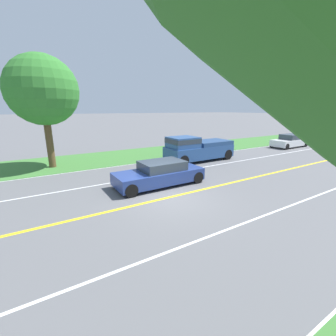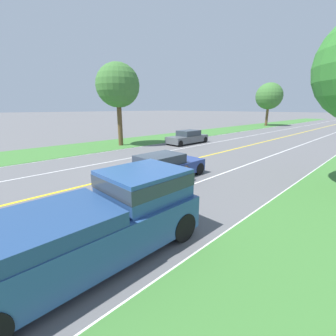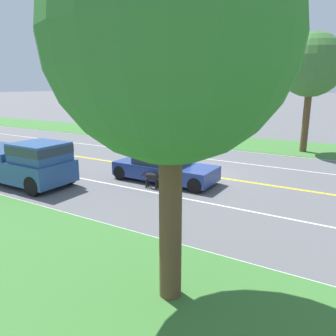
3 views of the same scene
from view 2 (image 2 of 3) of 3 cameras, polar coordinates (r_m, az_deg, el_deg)
name	(u,v)px [view 2 (image 2 of 3)]	position (r m, az deg, el deg)	size (l,w,h in m)	color
ground_plane	(147,170)	(13.39, -5.25, -0.58)	(400.00, 400.00, 0.00)	#5B5B5E
centre_divider_line	(147,170)	(13.39, -5.25, -0.56)	(0.18, 160.00, 0.01)	yellow
lane_edge_line_right	(265,206)	(9.37, 23.37, -8.79)	(0.14, 160.00, 0.01)	white
lane_edge_line_left	(92,154)	(19.20, -18.65, 3.50)	(0.14, 160.00, 0.01)	white
lane_dash_same_dir	(193,184)	(11.01, 6.40, -4.07)	(0.10, 160.00, 0.01)	white
lane_dash_oncoming	(116,161)	(16.17, -13.14, 1.84)	(0.10, 160.00, 0.01)	white
grass_verge_left	(77,149)	(21.90, -22.14, 4.56)	(6.00, 160.00, 0.03)	#3D7533
ego_car	(162,167)	(11.61, -1.51, 0.21)	(1.92, 4.79, 1.31)	navy
dog	(182,173)	(10.96, 3.69, -1.21)	(0.26, 1.22, 0.85)	black
pickup_truck	(100,219)	(5.78, -16.82, -12.37)	(2.14, 5.53, 1.98)	#284C84
oncoming_car	(188,137)	(23.42, 5.00, 7.73)	(1.82, 4.72, 1.34)	#51565B
roadside_tree_left_near	(118,86)	(22.46, -12.62, 19.72)	(4.00, 4.00, 7.59)	brown
roadside_tree_left_far	(269,96)	(50.84, 24.29, 16.28)	(5.13, 5.13, 8.37)	brown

